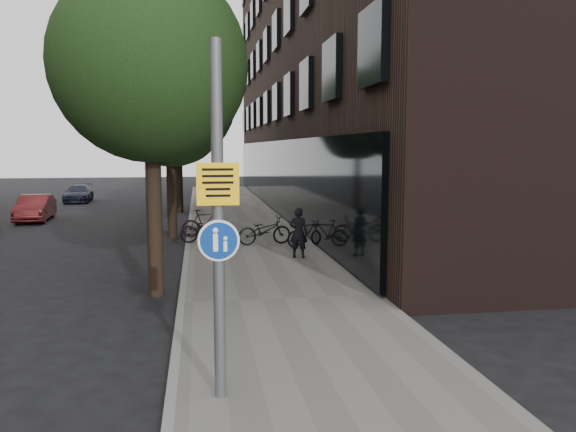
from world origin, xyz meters
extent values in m
plane|color=black|center=(0.00, 0.00, 0.00)|extent=(120.00, 120.00, 0.00)
cube|color=#62605A|center=(0.25, 10.00, 0.06)|extent=(4.50, 60.00, 0.12)
cube|color=slate|center=(-2.00, 10.00, 0.07)|extent=(0.15, 60.00, 0.13)
cube|color=black|center=(8.50, 22.00, 9.00)|extent=(12.00, 40.00, 18.00)
cylinder|color=black|center=(-2.60, 4.50, 1.60)|extent=(0.36, 0.36, 3.20)
sphere|color=black|center=(-2.60, 4.50, 5.30)|extent=(4.40, 4.40, 4.40)
sphere|color=black|center=(-2.20, 5.30, 4.30)|extent=(2.64, 2.64, 2.64)
cylinder|color=black|center=(-2.60, 13.00, 1.60)|extent=(0.36, 0.36, 3.20)
sphere|color=black|center=(-2.60, 13.00, 5.30)|extent=(5.00, 5.00, 5.00)
sphere|color=black|center=(-2.20, 13.80, 4.30)|extent=(3.00, 3.00, 3.00)
cylinder|color=black|center=(-2.60, 22.00, 1.60)|extent=(0.36, 0.36, 3.20)
sphere|color=black|center=(-2.60, 22.00, 5.30)|extent=(5.00, 5.00, 5.00)
sphere|color=black|center=(-2.20, 22.80, 4.30)|extent=(3.00, 3.00, 3.00)
cylinder|color=#595B5E|center=(-1.34, -1.40, 2.46)|extent=(0.16, 0.16, 4.69)
cube|color=yellow|center=(-1.34, -1.40, 2.98)|extent=(0.54, 0.03, 0.54)
cylinder|color=navy|center=(-1.34, -1.40, 2.25)|extent=(0.48, 0.02, 0.48)
cylinder|color=white|center=(-1.34, -1.40, 2.25)|extent=(0.54, 0.02, 0.54)
imported|color=black|center=(1.38, 7.88, 0.89)|extent=(0.66, 0.55, 1.54)
imported|color=black|center=(0.64, 10.37, 0.61)|extent=(1.94, 0.94, 0.98)
imported|color=black|center=(2.00, 9.76, 0.57)|extent=(1.56, 0.91, 0.90)
imported|color=black|center=(-1.34, 11.12, 0.60)|extent=(1.86, 0.72, 0.96)
imported|color=black|center=(-1.38, 12.39, 0.64)|extent=(1.75, 0.63, 1.03)
imported|color=maroon|center=(-9.25, 19.25, 0.62)|extent=(1.57, 3.85, 1.24)
imported|color=#1A1E30|center=(-9.21, 28.85, 0.55)|extent=(1.75, 3.86, 1.10)
camera|label=1|loc=(-1.58, -8.67, 3.44)|focal=35.00mm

